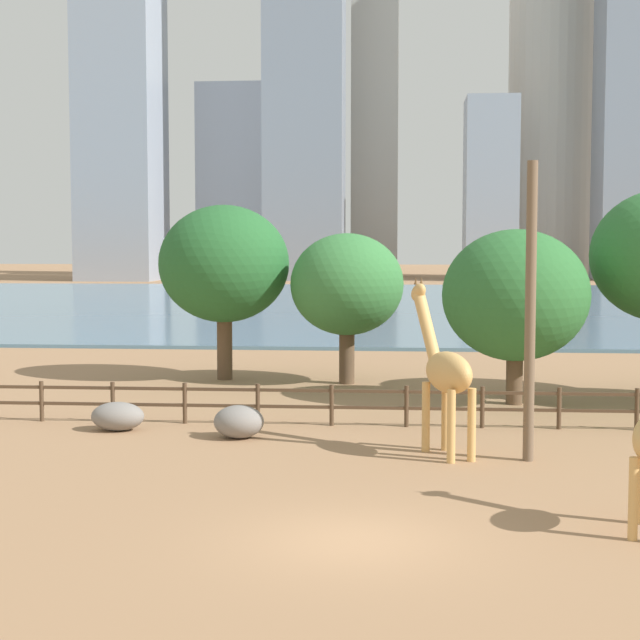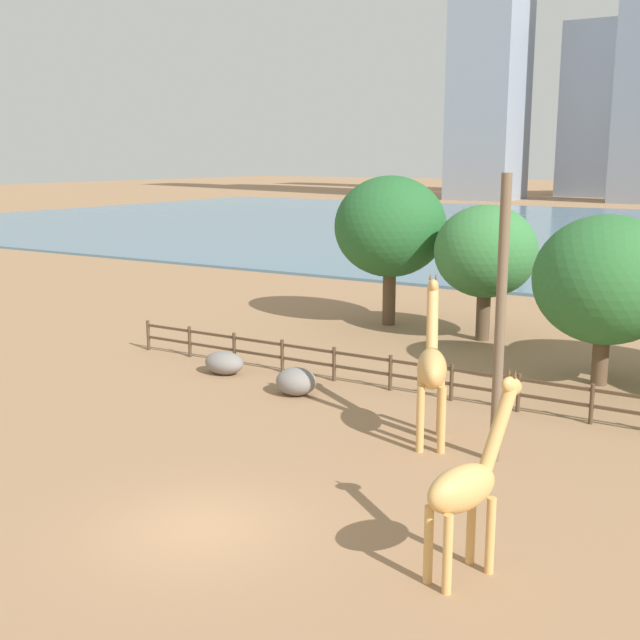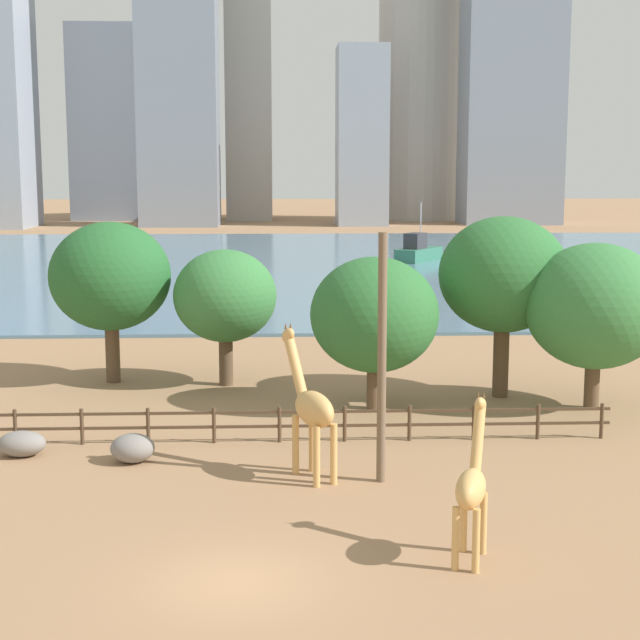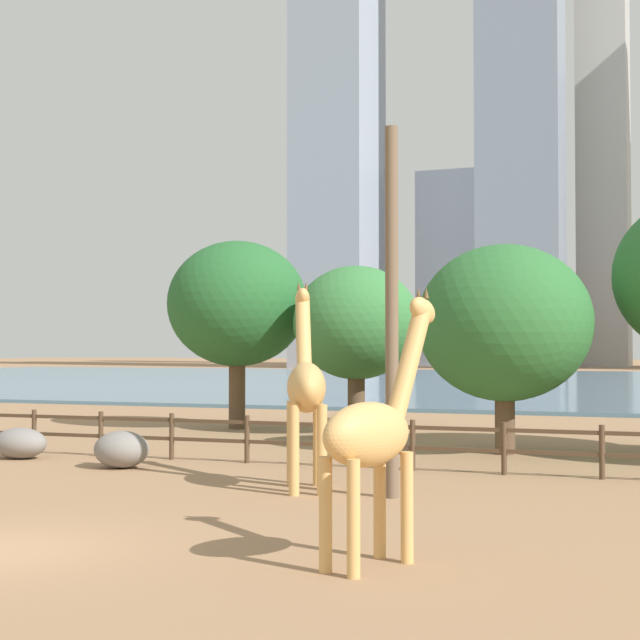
{
  "view_description": "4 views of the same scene",
  "coord_description": "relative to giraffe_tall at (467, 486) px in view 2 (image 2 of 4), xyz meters",
  "views": [
    {
      "loc": [
        0.9,
        -18.35,
        5.64
      ],
      "look_at": [
        -1.7,
        12.48,
        3.29
      ],
      "focal_mm": 55.0,
      "sensor_mm": 36.0,
      "label": 1
    },
    {
      "loc": [
        11.11,
        -12.88,
        8.23
      ],
      "look_at": [
        -3.12,
        10.17,
        2.7
      ],
      "focal_mm": 45.0,
      "sensor_mm": 36.0,
      "label": 2
    },
    {
      "loc": [
        1.06,
        -22.11,
        9.79
      ],
      "look_at": [
        3.21,
        28.6,
        1.83
      ],
      "focal_mm": 55.0,
      "sensor_mm": 36.0,
      "label": 3
    },
    {
      "loc": [
        10.17,
        -12.35,
        3.12
      ],
      "look_at": [
        0.21,
        13.68,
        3.94
      ],
      "focal_mm": 55.0,
      "sensor_mm": 36.0,
      "label": 4
    }
  ],
  "objects": [
    {
      "name": "giraffe_tall",
      "position": [
        0.0,
        0.0,
        0.0
      ],
      "size": [
        1.36,
        2.64,
        4.07
      ],
      "rotation": [
        0.0,
        0.0,
        1.23
      ],
      "color": "tan",
      "rests_on": "ground"
    },
    {
      "name": "giraffe_companion",
      "position": [
        -3.77,
        6.8,
        0.36
      ],
      "size": [
        1.95,
        3.32,
        4.75
      ],
      "rotation": [
        0.0,
        0.0,
        2.0
      ],
      "color": "tan",
      "rests_on": "ground"
    },
    {
      "name": "utility_pole",
      "position": [
        -1.61,
        6.27,
        2.01
      ],
      "size": [
        0.28,
        0.28,
        7.83
      ],
      "primitive_type": "cylinder",
      "color": "brown",
      "rests_on": "ground"
    },
    {
      "name": "boulder_near_fence",
      "position": [
        -13.58,
        9.48,
        -1.47
      ],
      "size": [
        1.63,
        1.17,
        0.88
      ],
      "primitive_type": "ellipsoid",
      "color": "gray",
      "rests_on": "ground"
    },
    {
      "name": "boulder_by_pole",
      "position": [
        -9.69,
        8.63,
        -1.42
      ],
      "size": [
        1.48,
        1.3,
        0.97
      ],
      "primitive_type": "ellipsoid",
      "color": "gray",
      "rests_on": "ground"
    },
    {
      "name": "enclosure_fence",
      "position": [
        -5.88,
        10.85,
        -1.15
      ],
      "size": [
        26.12,
        0.14,
        1.3
      ],
      "color": "#4C3826",
      "rests_on": "ground"
    },
    {
      "name": "tree_center_broad",
      "position": [
        -0.93,
        15.59,
        1.97
      ],
      "size": [
        5.19,
        5.19,
        6.23
      ],
      "color": "brown",
      "rests_on": "ground"
    },
    {
      "name": "tree_right_tall",
      "position": [
        -12.4,
        21.14,
        2.96
      ],
      "size": [
        5.47,
        5.47,
        7.35
      ],
      "color": "brown",
      "rests_on": "ground"
    },
    {
      "name": "tree_left_small",
      "position": [
        -7.18,
        20.3,
        2.14
      ],
      "size": [
        4.62,
        4.62,
        6.16
      ],
      "color": "brown",
      "rests_on": "ground"
    },
    {
      "name": "skyline_block_right",
      "position": [
        -34.44,
        162.61,
        15.69
      ],
      "size": [
        16.22,
        11.36,
        35.2
      ],
      "primitive_type": "cube",
      "color": "gray",
      "rests_on": "ground"
    }
  ]
}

